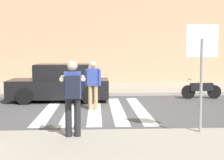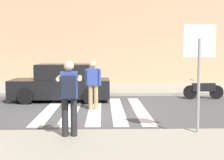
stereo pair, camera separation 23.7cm
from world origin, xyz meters
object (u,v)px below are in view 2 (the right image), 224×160
Objects in this scene: stop_sign at (199,54)px; photographer_with_backpack at (69,92)px; motorcycle at (203,90)px; parked_car_black at (62,84)px; pedestrian_crossing at (93,83)px.

photographer_with_backpack is (-3.02, -0.28, -0.84)m from stop_sign.
motorcycle is (5.16, 6.43, -0.75)m from photographer_with_backpack.
photographer_with_backpack is 0.98× the size of motorcycle.
motorcycle is (2.14, 6.15, -1.59)m from stop_sign.
photographer_with_backpack is 6.22m from parked_car_black.
parked_car_black is (-4.00, 5.85, -1.28)m from stop_sign.
stop_sign is 1.49× the size of photographer_with_backpack.
pedestrian_crossing is 5.34m from motorcycle.
stop_sign is at bearing -55.63° from parked_car_black.
pedestrian_crossing is at bearing 84.11° from photographer_with_backpack.
stop_sign is 3.15m from photographer_with_backpack.
photographer_with_backpack reaches higher than parked_car_black.
stop_sign reaches higher than parked_car_black.
pedestrian_crossing reaches higher than motorcycle.
pedestrian_crossing is 0.98× the size of motorcycle.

